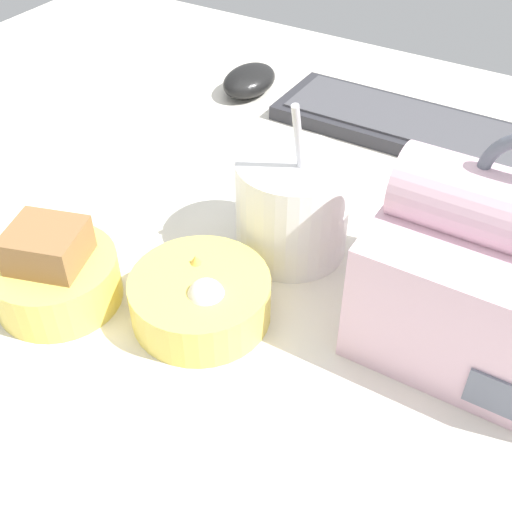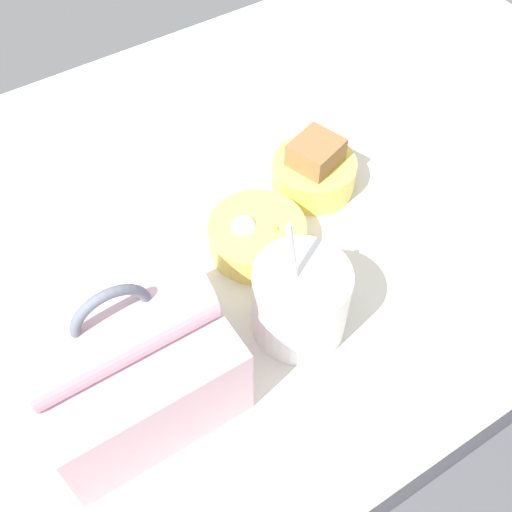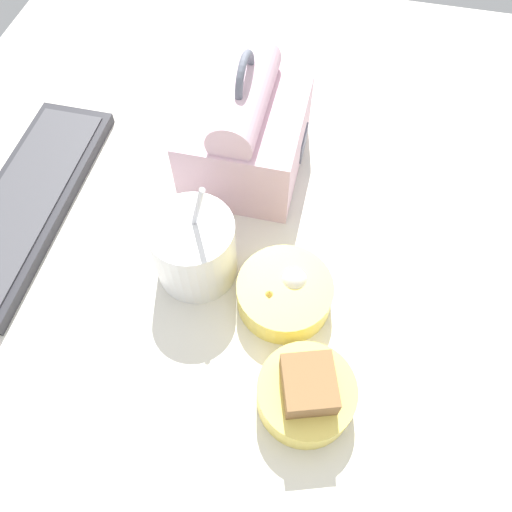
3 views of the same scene
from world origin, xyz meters
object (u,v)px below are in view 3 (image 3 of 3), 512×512
Objects in this scene: bento_bowl_sandwich at (306,393)px; keyboard at (26,203)px; soup_cup at (194,248)px; lunch_bag at (246,132)px; bento_bowl_snacks at (284,293)px.

keyboard is at bearing 66.93° from bento_bowl_sandwich.
keyboard is 3.45× the size of bento_bowl_sandwich.
soup_cup reaches higher than bento_bowl_sandwich.
bento_bowl_snacks is at bearing -155.28° from lunch_bag.
bento_bowl_sandwich is at bearing -158.12° from bento_bowl_snacks.
soup_cup is at bearing 79.68° from bento_bowl_snacks.
soup_cup is at bearing 173.64° from lunch_bag.
keyboard is 28.02cm from soup_cup.
keyboard is 1.96× the size of lunch_bag.
lunch_bag reaches higher than keyboard.
bento_bowl_sandwich is 13.19cm from bento_bowl_snacks.
lunch_bag reaches higher than bento_bowl_sandwich.
lunch_bag is 1.61× the size of bento_bowl_snacks.
keyboard is 48.43cm from bento_bowl_sandwich.
bento_bowl_sandwich is at bearing -156.28° from lunch_bag.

